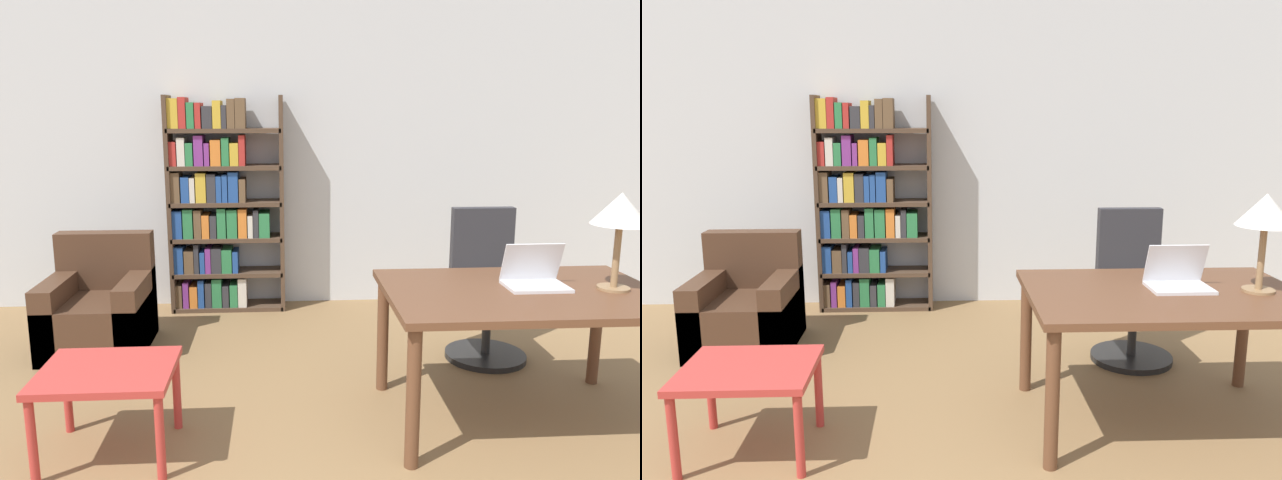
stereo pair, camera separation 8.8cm
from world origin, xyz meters
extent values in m
cube|color=silver|center=(0.00, 4.53, 1.35)|extent=(8.00, 0.06, 2.70)
cube|color=brown|center=(0.91, 2.18, 0.74)|extent=(1.48, 1.00, 0.04)
cylinder|color=brown|center=(0.23, 1.74, 0.36)|extent=(0.07, 0.07, 0.72)
cylinder|color=brown|center=(0.23, 2.62, 0.36)|extent=(0.07, 0.07, 0.72)
cylinder|color=brown|center=(1.59, 2.62, 0.36)|extent=(0.07, 0.07, 0.72)
cube|color=silver|center=(1.00, 2.22, 0.77)|extent=(0.33, 0.23, 0.02)
cube|color=silver|center=(1.00, 2.29, 0.89)|extent=(0.33, 0.09, 0.22)
cube|color=#19233D|center=(1.00, 2.30, 0.89)|extent=(0.30, 0.07, 0.19)
cylinder|color=olive|center=(1.41, 2.16, 0.76)|extent=(0.17, 0.17, 0.01)
cylinder|color=olive|center=(1.41, 2.16, 0.94)|extent=(0.04, 0.04, 0.34)
cone|color=silver|center=(1.41, 2.16, 1.20)|extent=(0.30, 0.30, 0.17)
cylinder|color=black|center=(1.04, 3.06, 0.02)|extent=(0.56, 0.56, 0.04)
cylinder|color=#262626|center=(1.04, 3.06, 0.20)|extent=(0.06, 0.06, 0.32)
cube|color=#2D2D33|center=(1.04, 3.06, 0.41)|extent=(0.46, 0.46, 0.10)
cube|color=#2D2D33|center=(1.04, 3.26, 0.75)|extent=(0.44, 0.08, 0.58)
cube|color=#B2332D|center=(-1.26, 1.96, 0.44)|extent=(0.65, 0.56, 0.04)
cylinder|color=#B2332D|center=(-1.55, 1.72, 0.21)|extent=(0.04, 0.04, 0.43)
cylinder|color=#B2332D|center=(-0.96, 1.72, 0.21)|extent=(0.04, 0.04, 0.43)
cylinder|color=#B2332D|center=(-1.55, 2.21, 0.21)|extent=(0.04, 0.04, 0.43)
cylinder|color=#B2332D|center=(-0.96, 2.21, 0.21)|extent=(0.04, 0.04, 0.43)
cube|color=#472D1E|center=(-1.71, 3.43, 0.19)|extent=(0.71, 0.73, 0.38)
cube|color=#472D1E|center=(-1.71, 3.72, 0.60)|extent=(0.71, 0.16, 0.43)
cube|color=#472D1E|center=(-1.99, 3.43, 0.27)|extent=(0.16, 0.73, 0.53)
cube|color=#472D1E|center=(-1.44, 3.43, 0.27)|extent=(0.16, 0.73, 0.53)
cube|color=#4C3828|center=(-1.31, 4.34, 0.92)|extent=(0.04, 0.28, 1.84)
cube|color=#4C3828|center=(-0.37, 4.34, 0.92)|extent=(0.04, 0.28, 1.84)
cube|color=#4C3828|center=(-0.84, 4.34, 0.02)|extent=(0.94, 0.28, 0.04)
cube|color=brown|center=(-1.27, 4.34, 0.14)|extent=(0.05, 0.24, 0.20)
cube|color=#7F338C|center=(-1.21, 4.34, 0.15)|extent=(0.05, 0.24, 0.23)
cube|color=orange|center=(-1.14, 4.34, 0.13)|extent=(0.07, 0.24, 0.19)
cube|color=#234C99|center=(-1.08, 4.34, 0.16)|extent=(0.05, 0.24, 0.24)
cube|color=#333338|center=(-1.01, 4.34, 0.15)|extent=(0.05, 0.24, 0.22)
cube|color=#2D7F47|center=(-0.94, 4.34, 0.16)|extent=(0.08, 0.24, 0.25)
cube|color=#333338|center=(-0.87, 4.34, 0.13)|extent=(0.05, 0.24, 0.19)
cube|color=#2D7F47|center=(-0.80, 4.34, 0.13)|extent=(0.07, 0.24, 0.20)
cube|color=silver|center=(-0.72, 4.34, 0.16)|extent=(0.07, 0.24, 0.25)
cube|color=#4C3828|center=(-0.84, 4.34, 0.32)|extent=(0.94, 0.28, 0.04)
cube|color=#234C99|center=(-1.26, 4.34, 0.46)|extent=(0.08, 0.24, 0.23)
cube|color=brown|center=(-1.17, 4.34, 0.44)|extent=(0.08, 0.24, 0.20)
cube|color=#333338|center=(-1.10, 4.34, 0.47)|extent=(0.04, 0.24, 0.25)
cube|color=#234C99|center=(-1.06, 4.34, 0.43)|extent=(0.04, 0.24, 0.18)
cube|color=#7F338C|center=(-1.01, 4.34, 0.45)|extent=(0.05, 0.24, 0.22)
cube|color=#333338|center=(-0.94, 4.34, 0.45)|extent=(0.09, 0.24, 0.22)
cube|color=#2D7F47|center=(-0.85, 4.34, 0.44)|extent=(0.08, 0.24, 0.20)
cube|color=#234C99|center=(-0.78, 4.34, 0.43)|extent=(0.04, 0.24, 0.18)
cube|color=#4C3828|center=(-0.84, 4.34, 0.63)|extent=(0.94, 0.28, 0.04)
cube|color=#234C99|center=(-1.25, 4.34, 0.77)|extent=(0.08, 0.24, 0.23)
cube|color=#2D7F47|center=(-1.16, 4.34, 0.77)|extent=(0.08, 0.24, 0.25)
cube|color=brown|center=(-1.08, 4.34, 0.77)|extent=(0.06, 0.24, 0.24)
cube|color=orange|center=(-1.02, 4.34, 0.75)|extent=(0.06, 0.24, 0.20)
cube|color=#333338|center=(-0.95, 4.34, 0.74)|extent=(0.05, 0.24, 0.19)
cube|color=#2D7F47|center=(-0.88, 4.34, 0.77)|extent=(0.07, 0.24, 0.25)
cube|color=#2D7F47|center=(-0.80, 4.34, 0.77)|extent=(0.09, 0.24, 0.24)
cube|color=orange|center=(-0.71, 4.34, 0.77)|extent=(0.07, 0.24, 0.25)
cube|color=silver|center=(-0.64, 4.34, 0.74)|extent=(0.04, 0.24, 0.19)
cube|color=#333338|center=(-0.59, 4.34, 0.77)|extent=(0.04, 0.24, 0.24)
cube|color=#2D7F47|center=(-0.52, 4.34, 0.75)|extent=(0.09, 0.24, 0.21)
cube|color=#4C3828|center=(-0.84, 4.34, 0.94)|extent=(0.94, 0.28, 0.04)
cube|color=brown|center=(-1.26, 4.34, 1.08)|extent=(0.07, 0.24, 0.25)
cube|color=#234C99|center=(-1.18, 4.34, 1.06)|extent=(0.07, 0.24, 0.21)
cube|color=silver|center=(-1.12, 4.34, 1.06)|extent=(0.04, 0.24, 0.21)
cube|color=gold|center=(-1.05, 4.34, 1.08)|extent=(0.08, 0.24, 0.25)
cube|color=#333338|center=(-0.96, 4.34, 1.07)|extent=(0.07, 0.24, 0.24)
cube|color=#234C99|center=(-0.90, 4.34, 1.07)|extent=(0.04, 0.24, 0.22)
cube|color=#234C99|center=(-0.85, 4.34, 1.07)|extent=(0.04, 0.24, 0.23)
cube|color=#234C99|center=(-0.78, 4.34, 1.08)|extent=(0.08, 0.24, 0.25)
cube|color=brown|center=(-0.70, 4.34, 1.05)|extent=(0.05, 0.24, 0.19)
cube|color=#4C3828|center=(-0.84, 4.34, 1.24)|extent=(0.94, 0.28, 0.04)
cube|color=#B72D28|center=(-1.26, 4.34, 1.36)|extent=(0.06, 0.24, 0.20)
cube|color=silver|center=(-1.20, 4.34, 1.38)|extent=(0.06, 0.24, 0.23)
cube|color=#2D7F47|center=(-1.13, 4.34, 1.35)|extent=(0.06, 0.24, 0.19)
cube|color=#7F338C|center=(-1.05, 4.34, 1.38)|extent=(0.07, 0.24, 0.25)
cube|color=#7F338C|center=(-0.99, 4.34, 1.35)|extent=(0.04, 0.24, 0.19)
cube|color=orange|center=(-0.91, 4.34, 1.37)|extent=(0.08, 0.24, 0.21)
cube|color=#2D7F47|center=(-0.83, 4.34, 1.38)|extent=(0.06, 0.24, 0.23)
cube|color=gold|center=(-0.76, 4.34, 1.35)|extent=(0.07, 0.24, 0.19)
cube|color=#B72D28|center=(-0.70, 4.34, 1.39)|extent=(0.05, 0.24, 0.25)
cube|color=#4C3828|center=(-0.84, 4.34, 1.55)|extent=(0.94, 0.28, 0.04)
cube|color=gold|center=(-1.25, 4.34, 1.69)|extent=(0.09, 0.24, 0.24)
cube|color=#B72D28|center=(-1.17, 4.34, 1.69)|extent=(0.06, 0.24, 0.25)
cube|color=#2D7F47|center=(-1.11, 4.34, 1.67)|extent=(0.06, 0.24, 0.21)
cube|color=#B72D28|center=(-1.05, 4.34, 1.67)|extent=(0.05, 0.24, 0.21)
cube|color=#333338|center=(-0.97, 4.34, 1.66)|extent=(0.08, 0.24, 0.18)
cube|color=gold|center=(-0.89, 4.34, 1.68)|extent=(0.07, 0.24, 0.23)
cube|color=#333338|center=(-0.84, 4.34, 1.66)|extent=(0.04, 0.24, 0.19)
cube|color=brown|center=(-0.78, 4.34, 1.69)|extent=(0.06, 0.24, 0.24)
cube|color=brown|center=(-0.70, 4.34, 1.69)|extent=(0.08, 0.24, 0.24)
camera|label=1|loc=(-0.40, -0.98, 1.70)|focal=35.00mm
camera|label=2|loc=(-0.31, -0.99, 1.70)|focal=35.00mm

